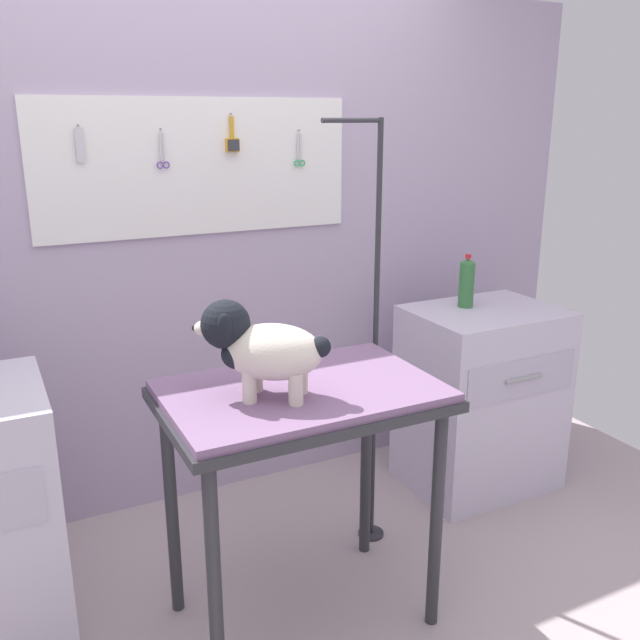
% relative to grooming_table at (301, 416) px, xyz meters
% --- Properties ---
extents(rear_wall_panel, '(4.00, 0.11, 2.30)m').
position_rel_grooming_table_xyz_m(rear_wall_panel, '(-0.02, 1.03, 0.37)').
color(rear_wall_panel, '#B0A0BC').
rests_on(rear_wall_panel, ground).
extents(grooming_table, '(0.91, 0.60, 0.89)m').
position_rel_grooming_table_xyz_m(grooming_table, '(0.00, 0.00, 0.00)').
color(grooming_table, '#2D2D33').
rests_on(grooming_table, ground).
extents(grooming_arm, '(0.29, 0.11, 1.74)m').
position_rel_grooming_table_xyz_m(grooming_arm, '(0.47, 0.32, 0.03)').
color(grooming_arm, '#2D2D33').
rests_on(grooming_arm, ground).
extents(dog, '(0.41, 0.34, 0.31)m').
position_rel_grooming_table_xyz_m(dog, '(-0.15, -0.02, 0.27)').
color(dog, silver).
rests_on(dog, grooming_table).
extents(cabinet_right, '(0.68, 0.54, 0.88)m').
position_rel_grooming_table_xyz_m(cabinet_right, '(1.17, 0.49, -0.35)').
color(cabinet_right, silver).
rests_on(cabinet_right, ground).
extents(soda_bottle, '(0.07, 0.07, 0.25)m').
position_rel_grooming_table_xyz_m(soda_bottle, '(1.12, 0.57, 0.21)').
color(soda_bottle, '#33703A').
rests_on(soda_bottle, cabinet_right).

